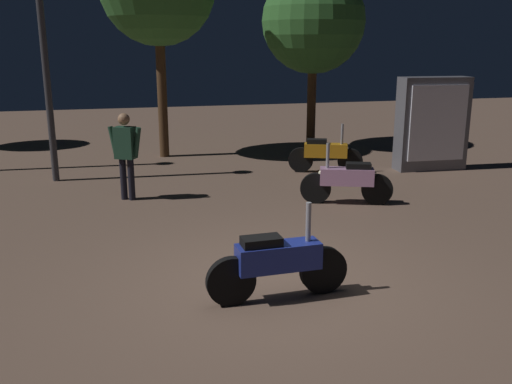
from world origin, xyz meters
TOP-DOWN VIEW (x-y plane):
  - ground_plane at (0.00, 0.00)m, footprint 40.00×40.00m
  - motorcycle_blue_foreground at (-0.05, -0.39)m, footprint 1.66×0.33m
  - motorcycle_pink_parked_left at (2.27, 3.04)m, footprint 1.59×0.66m
  - motorcycle_orange_parked_right at (2.83, 5.52)m, footprint 1.58×0.70m
  - person_rider_beside at (-1.54, 4.33)m, footprint 0.62×0.40m
  - streetlamp_near at (-2.97, 6.24)m, footprint 0.36×0.36m
  - tree_right_bg at (3.58, 8.55)m, footprint 2.73×2.73m
  - kiosk_billboard at (5.29, 5.25)m, footprint 1.63×0.63m

SIDE VIEW (x-z plane):
  - ground_plane at x=0.00m, z-range 0.00..0.00m
  - motorcycle_blue_foreground at x=-0.05m, z-range -0.12..0.99m
  - motorcycle_pink_parked_left at x=2.27m, z-range -0.12..0.99m
  - motorcycle_orange_parked_right at x=2.83m, z-range -0.12..0.99m
  - person_rider_beside at x=-1.54m, z-range 0.15..1.76m
  - kiosk_billboard at x=5.29m, z-range 0.00..2.10m
  - streetlamp_near at x=-2.97m, z-range 0.66..5.27m
  - tree_right_bg at x=3.58m, z-range 1.00..5.75m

